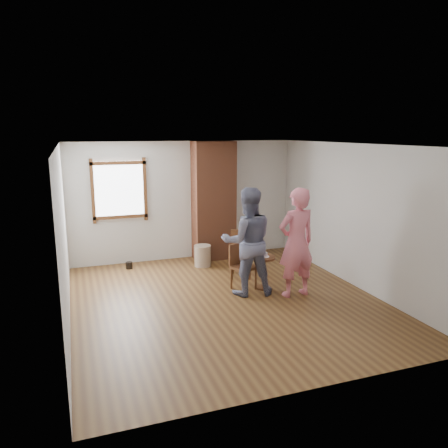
{
  "coord_description": "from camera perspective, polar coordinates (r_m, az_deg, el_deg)",
  "views": [
    {
      "loc": [
        -2.35,
        -6.54,
        2.82
      ],
      "look_at": [
        0.24,
        0.8,
        1.15
      ],
      "focal_mm": 35.0,
      "sensor_mm": 36.0,
      "label": 1
    }
  ],
  "objects": [
    {
      "name": "dark_pot",
      "position": [
        9.34,
        -12.29,
        -5.29
      ],
      "size": [
        0.15,
        0.15,
        0.14
      ],
      "primitive_type": "cylinder",
      "rotation": [
        0.0,
        0.0,
        -0.08
      ],
      "color": "black",
      "rests_on": "ground"
    },
    {
      "name": "dining_chair_right",
      "position": [
        7.93,
        2.24,
        -5.21
      ],
      "size": [
        0.49,
        0.49,
        0.82
      ],
      "rotation": [
        0.0,
        0.0,
        0.36
      ],
      "color": "brown",
      "rests_on": "ground"
    },
    {
      "name": "cake_slice",
      "position": [
        7.89,
        5.35,
        -4.0
      ],
      "size": [
        0.08,
        0.07,
        0.06
      ],
      "primitive_type": "cube",
      "color": "white",
      "rests_on": "cake_plate"
    },
    {
      "name": "man",
      "position": [
        7.54,
        3.1,
        -2.32
      ],
      "size": [
        1.03,
        0.87,
        1.89
      ],
      "primitive_type": "imported",
      "rotation": [
        0.0,
        0.0,
        2.96
      ],
      "color": "#15183C",
      "rests_on": "ground"
    },
    {
      "name": "ground",
      "position": [
        7.5,
        0.29,
        -9.98
      ],
      "size": [
        5.5,
        5.5,
        0.0
      ],
      "primitive_type": "plane",
      "color": "brown",
      "rests_on": "ground"
    },
    {
      "name": "person_pink",
      "position": [
        7.55,
        9.43,
        -2.42
      ],
      "size": [
        0.73,
        0.51,
        1.89
      ],
      "primitive_type": "imported",
      "rotation": [
        0.0,
        0.0,
        3.23
      ],
      "color": "pink",
      "rests_on": "ground"
    },
    {
      "name": "side_table",
      "position": [
        7.95,
        5.25,
        -5.63
      ],
      "size": [
        0.4,
        0.4,
        0.6
      ],
      "color": "brown",
      "rests_on": "ground"
    },
    {
      "name": "dining_chair_left",
      "position": [
        8.6,
        2.27,
        -3.49
      ],
      "size": [
        0.56,
        0.56,
        0.91
      ],
      "rotation": [
        0.0,
        0.0,
        -0.41
      ],
      "color": "brown",
      "rests_on": "ground"
    },
    {
      "name": "cake_plate",
      "position": [
        7.89,
        5.27,
        -4.24
      ],
      "size": [
        0.18,
        0.18,
        0.01
      ],
      "primitive_type": "cylinder",
      "color": "white",
      "rests_on": "side_table"
    },
    {
      "name": "stoneware_crock",
      "position": [
        9.27,
        -2.81,
        -4.15
      ],
      "size": [
        0.45,
        0.45,
        0.45
      ],
      "primitive_type": "cylinder",
      "rotation": [
        0.0,
        0.0,
        0.34
      ],
      "color": "tan",
      "rests_on": "ground"
    },
    {
      "name": "brick_chimney",
      "position": [
        9.63,
        -1.36,
        3.03
      ],
      "size": [
        0.9,
        0.5,
        2.6
      ],
      "primitive_type": "cube",
      "color": "#995336",
      "rests_on": "ground"
    },
    {
      "name": "room_shell",
      "position": [
        7.57,
        -1.65,
        4.43
      ],
      "size": [
        5.04,
        5.52,
        2.62
      ],
      "color": "silver",
      "rests_on": "ground"
    }
  ]
}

